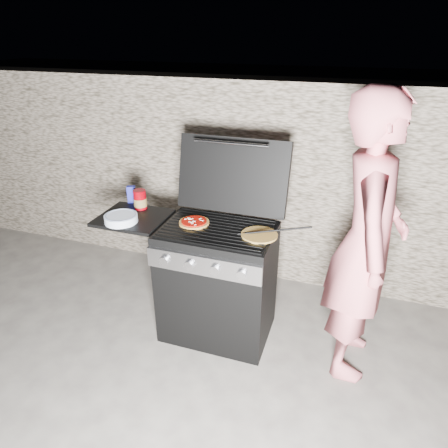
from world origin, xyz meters
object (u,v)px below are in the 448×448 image
(pizza_topped, at_px, (194,222))
(gas_grill, at_px, (187,276))
(sauce_jar, at_px, (140,199))
(person, at_px, (366,243))

(pizza_topped, bearing_deg, gas_grill, -167.14)
(sauce_jar, bearing_deg, pizza_topped, -14.81)
(gas_grill, height_order, person, person)
(gas_grill, relative_size, pizza_topped, 6.19)
(gas_grill, height_order, sauce_jar, sauce_jar)
(pizza_topped, xyz_separation_m, sauce_jar, (-0.50, 0.13, 0.05))
(pizza_topped, distance_m, person, 1.17)
(sauce_jar, xyz_separation_m, person, (1.67, -0.12, -0.02))
(pizza_topped, relative_size, person, 0.11)
(person, bearing_deg, sauce_jar, 84.82)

